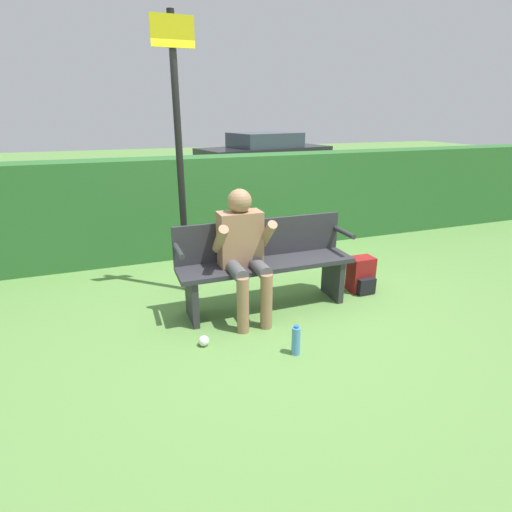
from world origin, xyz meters
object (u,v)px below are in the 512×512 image
(water_bottle, at_px, (296,340))
(parked_car, at_px, (265,153))
(signpost, at_px, (179,146))
(park_bench, at_px, (265,262))
(backpack, at_px, (361,275))
(person_seated, at_px, (243,247))

(water_bottle, xyz_separation_m, parked_car, (3.65, 10.09, 0.49))
(water_bottle, height_order, signpost, signpost)
(park_bench, distance_m, signpost, 1.43)
(water_bottle, relative_size, parked_car, 0.06)
(backpack, height_order, parked_car, parked_car)
(person_seated, xyz_separation_m, backpack, (1.39, 0.08, -0.51))
(park_bench, bearing_deg, backpack, -1.52)
(backpack, bearing_deg, water_bottle, -144.00)
(person_seated, relative_size, water_bottle, 4.65)
(parked_car, bearing_deg, park_bench, -123.85)
(park_bench, xyz_separation_m, parked_car, (3.57, 9.18, 0.14))
(park_bench, bearing_deg, parked_car, 68.74)
(water_bottle, distance_m, parked_car, 10.74)
(person_seated, bearing_deg, backpack, 3.44)
(backpack, relative_size, parked_car, 0.08)
(signpost, relative_size, parked_car, 0.59)
(person_seated, relative_size, backpack, 3.16)
(park_bench, distance_m, parked_car, 9.85)
(person_seated, distance_m, signpost, 1.23)
(backpack, bearing_deg, park_bench, 178.48)
(signpost, distance_m, parked_car, 9.57)
(parked_car, bearing_deg, water_bottle, -122.47)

